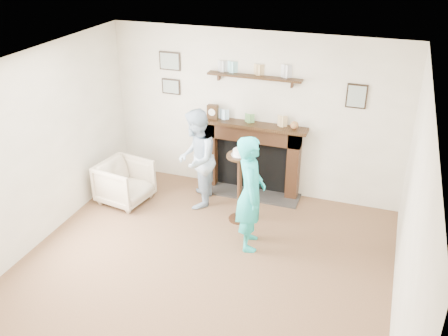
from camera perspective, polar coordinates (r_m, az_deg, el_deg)
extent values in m
plane|color=brown|center=(6.09, -3.56, -12.97)|extent=(5.00, 5.00, 0.00)
cube|color=beige|center=(7.54, 3.50, 6.13)|extent=(4.50, 0.04, 2.50)
cube|color=beige|center=(6.53, -22.44, 0.73)|extent=(0.04, 5.00, 2.50)
cube|color=beige|center=(5.05, 20.46, -6.62)|extent=(0.04, 5.00, 2.50)
cube|color=silver|center=(4.90, -4.39, 10.20)|extent=(4.50, 5.00, 0.04)
cube|color=black|center=(7.91, -1.44, 1.69)|extent=(0.18, 0.20, 1.10)
cube|color=black|center=(7.58, 7.94, 0.29)|extent=(0.18, 0.20, 1.10)
cube|color=black|center=(7.55, 3.23, 3.96)|extent=(1.50, 0.20, 0.24)
cube|color=black|center=(7.83, 3.28, 0.43)|extent=(1.14, 0.06, 0.86)
cube|color=#2F2D2A|center=(7.86, 2.81, -2.86)|extent=(1.60, 0.44, 0.03)
cube|color=black|center=(7.46, 3.20, 4.90)|extent=(1.68, 0.26, 0.05)
cube|color=black|center=(7.28, 3.47, 10.37)|extent=(1.40, 0.15, 0.03)
cube|color=black|center=(7.77, -6.21, 12.07)|extent=(0.34, 0.03, 0.28)
cube|color=black|center=(7.88, -6.06, 9.25)|extent=(0.30, 0.03, 0.24)
cube|color=black|center=(7.14, 14.92, 7.94)|extent=(0.28, 0.03, 0.34)
cube|color=black|center=(7.60, -1.29, 6.43)|extent=(0.16, 0.09, 0.22)
cylinder|color=silver|center=(7.55, -1.42, 6.38)|extent=(0.11, 0.01, 0.11)
sphere|color=#2D8831|center=(7.30, 8.05, 4.87)|extent=(0.12, 0.12, 0.12)
imported|color=tan|center=(7.82, -11.08, -3.69)|extent=(0.81, 0.79, 0.64)
imported|color=silver|center=(7.62, -3.04, -4.05)|extent=(0.71, 0.83, 1.50)
imported|color=teal|center=(6.72, 2.89, -8.68)|extent=(0.52, 0.65, 1.55)
cylinder|color=black|center=(7.22, 1.73, -5.81)|extent=(0.30, 0.30, 0.02)
cylinder|color=black|center=(6.97, 1.78, -2.35)|extent=(0.06, 0.06, 0.97)
cylinder|color=black|center=(6.74, 1.84, 1.38)|extent=(0.37, 0.37, 0.03)
cylinder|color=silver|center=(6.73, 1.84, 1.53)|extent=(0.25, 0.25, 0.01)
cylinder|color=white|center=(6.71, 1.85, 1.83)|extent=(0.19, 0.19, 0.07)
cylinder|color=#FAD89E|center=(6.69, 1.85, 2.31)|extent=(0.01, 0.01, 0.05)
sphere|color=orange|center=(6.67, 1.86, 2.60)|extent=(0.02, 0.02, 0.02)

